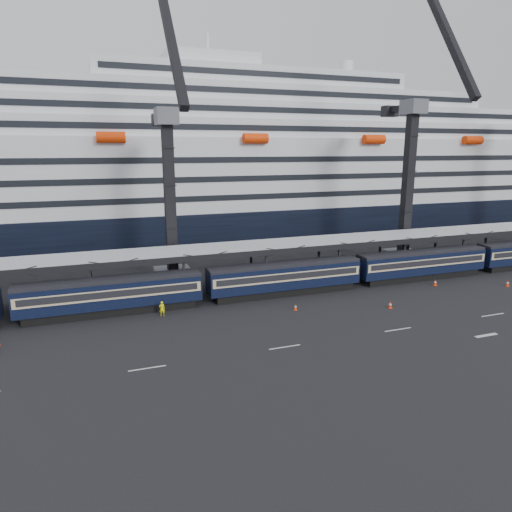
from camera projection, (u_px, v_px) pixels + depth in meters
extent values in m
plane|color=black|center=(390.00, 314.00, 48.80)|extent=(260.00, 260.00, 0.00)
cube|color=beige|center=(147.00, 368.00, 36.63)|extent=(3.00, 0.15, 0.02)
cube|color=beige|center=(285.00, 347.00, 40.55)|extent=(3.00, 0.15, 0.02)
cube|color=beige|center=(398.00, 330.00, 44.47)|extent=(3.00, 0.15, 0.02)
cube|color=beige|center=(493.00, 315.00, 48.39)|extent=(3.00, 0.15, 0.02)
cube|color=beige|center=(486.00, 335.00, 43.09)|extent=(2.50, 0.40, 0.02)
cube|color=black|center=(113.00, 310.00, 48.71)|extent=(17.48, 2.40, 0.90)
cube|color=black|center=(112.00, 294.00, 48.30)|extent=(19.00, 2.80, 2.70)
cube|color=beige|center=(111.00, 291.00, 48.23)|extent=(18.62, 2.92, 1.05)
cube|color=black|center=(111.00, 290.00, 48.22)|extent=(17.86, 2.98, 0.70)
cube|color=black|center=(110.00, 280.00, 47.95)|extent=(19.00, 2.50, 0.35)
cube|color=black|center=(285.00, 291.00, 55.25)|extent=(17.48, 2.40, 0.90)
cube|color=black|center=(285.00, 276.00, 54.83)|extent=(19.00, 2.80, 2.70)
cube|color=beige|center=(285.00, 274.00, 54.76)|extent=(18.62, 2.92, 1.05)
cube|color=black|center=(285.00, 273.00, 54.75)|extent=(17.86, 2.98, 0.70)
cube|color=black|center=(285.00, 264.00, 54.49)|extent=(19.00, 2.50, 0.35)
cube|color=black|center=(421.00, 276.00, 61.78)|extent=(17.48, 2.40, 0.90)
cube|color=black|center=(422.00, 263.00, 61.37)|extent=(19.00, 2.80, 2.70)
cube|color=beige|center=(422.00, 261.00, 61.30)|extent=(18.62, 2.92, 1.05)
cube|color=black|center=(422.00, 260.00, 61.29)|extent=(17.86, 2.98, 0.70)
cube|color=black|center=(423.00, 252.00, 61.02)|extent=(19.00, 2.50, 0.35)
cube|color=#A2A4AA|center=(329.00, 240.00, 60.39)|extent=(130.00, 6.00, 0.25)
cube|color=black|center=(340.00, 247.00, 57.71)|extent=(130.00, 0.25, 0.70)
cube|color=black|center=(319.00, 238.00, 63.21)|extent=(130.00, 0.25, 0.70)
cube|color=black|center=(91.00, 288.00, 48.64)|extent=(0.25, 0.25, 5.40)
cube|color=black|center=(91.00, 275.00, 53.77)|extent=(0.25, 0.25, 5.40)
cube|color=black|center=(184.00, 279.00, 51.91)|extent=(0.25, 0.25, 5.40)
cube|color=black|center=(176.00, 268.00, 57.04)|extent=(0.25, 0.25, 5.40)
cube|color=black|center=(266.00, 272.00, 55.18)|extent=(0.25, 0.25, 5.40)
cube|color=black|center=(251.00, 261.00, 60.31)|extent=(0.25, 0.25, 5.40)
cube|color=black|center=(339.00, 265.00, 58.44)|extent=(0.25, 0.25, 5.40)
cube|color=black|center=(319.00, 255.00, 63.58)|extent=(0.25, 0.25, 5.40)
cube|color=black|center=(404.00, 259.00, 61.71)|extent=(0.25, 0.25, 5.40)
cube|color=black|center=(380.00, 250.00, 66.85)|extent=(0.25, 0.25, 5.40)
cube|color=black|center=(462.00, 253.00, 64.98)|extent=(0.25, 0.25, 5.40)
cube|color=black|center=(435.00, 245.00, 70.11)|extent=(0.25, 0.25, 5.40)
cube|color=black|center=(486.00, 241.00, 73.38)|extent=(0.25, 0.25, 5.40)
cube|color=black|center=(251.00, 220.00, 90.17)|extent=(200.00, 28.00, 7.00)
cube|color=white|center=(251.00, 171.00, 87.99)|extent=(190.00, 26.88, 12.00)
cube|color=white|center=(250.00, 131.00, 86.27)|extent=(160.00, 24.64, 3.00)
cube|color=black|center=(275.00, 128.00, 74.92)|extent=(153.60, 0.12, 0.90)
cube|color=white|center=(250.00, 114.00, 85.58)|extent=(124.00, 21.84, 3.00)
cube|color=black|center=(272.00, 110.00, 75.52)|extent=(119.04, 0.12, 0.90)
cube|color=white|center=(250.00, 98.00, 84.89)|extent=(90.00, 19.04, 3.00)
cube|color=black|center=(269.00, 92.00, 76.11)|extent=(86.40, 0.12, 0.90)
cube|color=white|center=(250.00, 80.00, 84.20)|extent=(56.00, 16.24, 3.00)
cube|color=black|center=(266.00, 74.00, 76.71)|extent=(53.76, 0.12, 0.90)
cube|color=white|center=(208.00, 63.00, 81.01)|extent=(16.00, 12.00, 2.50)
cylinder|color=white|center=(346.00, 69.00, 90.05)|extent=(2.80, 2.80, 3.00)
cylinder|color=#F63807|center=(111.00, 137.00, 65.29)|extent=(4.00, 1.60, 1.60)
cylinder|color=#F63807|center=(255.00, 138.00, 72.48)|extent=(4.00, 1.60, 1.60)
cylinder|color=#F63807|center=(374.00, 139.00, 79.67)|extent=(4.00, 1.60, 1.60)
cylinder|color=#F63807|center=(473.00, 140.00, 86.85)|extent=(4.00, 1.60, 1.60)
cube|color=#4E5055|center=(173.00, 276.00, 59.45)|extent=(4.50, 4.50, 2.00)
cube|color=black|center=(170.00, 199.00, 57.16)|extent=(1.30, 1.30, 18.00)
cube|color=#4E5055|center=(166.00, 116.00, 54.86)|extent=(2.60, 3.20, 2.00)
cube|color=black|center=(172.00, 45.00, 47.97)|extent=(0.90, 12.26, 14.37)
cube|color=black|center=(163.00, 118.00, 57.17)|extent=(0.90, 5.04, 0.90)
cube|color=black|center=(160.00, 120.00, 59.53)|extent=(2.20, 1.60, 1.60)
cube|color=#4E5055|center=(402.00, 257.00, 69.97)|extent=(4.50, 4.50, 2.00)
cube|color=black|center=(408.00, 185.00, 67.45)|extent=(1.30, 1.30, 20.00)
cube|color=#4E5055|center=(414.00, 107.00, 64.92)|extent=(2.60, 3.20, 2.00)
cube|color=black|center=(448.00, 36.00, 57.78)|extent=(0.90, 12.21, 16.90)
cube|color=black|center=(401.00, 109.00, 67.49)|extent=(0.90, 5.60, 0.90)
cube|color=black|center=(390.00, 111.00, 70.10)|extent=(2.20, 1.60, 1.60)
imported|color=#FBF60D|center=(162.00, 309.00, 47.93)|extent=(0.63, 0.44, 1.63)
cube|color=#F63807|center=(295.00, 310.00, 49.88)|extent=(0.35, 0.35, 0.04)
cone|color=#F63807|center=(296.00, 307.00, 49.80)|extent=(0.30, 0.30, 0.67)
cylinder|color=white|center=(296.00, 307.00, 49.80)|extent=(0.25, 0.25, 0.11)
cube|color=#F63807|center=(390.00, 308.00, 50.48)|extent=(0.43, 0.43, 0.04)
cone|color=#F63807|center=(390.00, 304.00, 50.38)|extent=(0.36, 0.36, 0.81)
cylinder|color=white|center=(390.00, 304.00, 50.38)|extent=(0.30, 0.30, 0.13)
cube|color=#F63807|center=(435.00, 285.00, 58.80)|extent=(0.43, 0.43, 0.05)
cone|color=#F63807|center=(435.00, 282.00, 58.70)|extent=(0.36, 0.36, 0.82)
cylinder|color=white|center=(435.00, 282.00, 58.70)|extent=(0.31, 0.31, 0.14)
cube|color=#F63807|center=(507.00, 286.00, 58.51)|extent=(0.41, 0.41, 0.04)
cone|color=#F63807|center=(508.00, 283.00, 58.41)|extent=(0.35, 0.35, 0.79)
cylinder|color=white|center=(508.00, 283.00, 58.41)|extent=(0.29, 0.29, 0.13)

